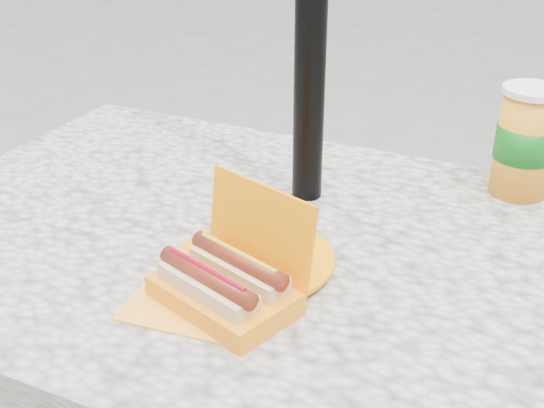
% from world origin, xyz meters
% --- Properties ---
extents(picnic_table, '(1.20, 0.80, 0.75)m').
position_xyz_m(picnic_table, '(0.00, 0.00, 0.64)').
color(picnic_table, beige).
rests_on(picnic_table, ground).
extents(hotdog_box, '(0.21, 0.19, 0.15)m').
position_xyz_m(hotdog_box, '(0.03, -0.17, 0.78)').
color(hotdog_box, '#FF8E00').
rests_on(hotdog_box, picnic_table).
extents(fries_plate, '(0.24, 0.30, 0.04)m').
position_xyz_m(fries_plate, '(0.02, -0.08, 0.76)').
color(fries_plate, '#FF9E2C').
rests_on(fries_plate, picnic_table).
extents(soda_cup, '(0.10, 0.10, 0.19)m').
position_xyz_m(soda_cup, '(0.32, 0.32, 0.84)').
color(soda_cup, orange).
rests_on(soda_cup, picnic_table).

